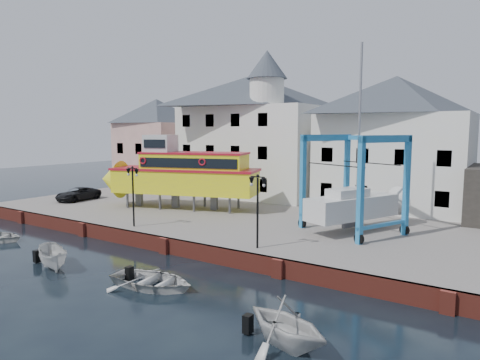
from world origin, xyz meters
The scene contains 14 objects.
ground centered at (0.00, 0.00, 0.00)m, with size 140.00×140.00×0.00m, color black.
hardstanding centered at (0.00, 11.00, 0.50)m, with size 44.00×22.00×1.00m, color slate.
quay_wall centered at (0.00, 0.10, 0.50)m, with size 44.00×0.47×1.00m.
building_pink centered at (-18.00, 18.00, 6.15)m, with size 8.00×7.00×10.30m.
building_white_main centered at (-4.87, 18.39, 7.34)m, with size 14.00×8.30×14.00m.
building_white_right centered at (9.00, 19.00, 6.60)m, with size 12.00×8.00×11.20m.
lamp_post_left centered at (-4.00, 1.20, 4.17)m, with size 1.12×0.32×4.20m.
lamp_post_right centered at (6.00, 1.20, 4.17)m, with size 1.12×0.32×4.20m.
tour_boat centered at (-6.44, 8.28, 3.95)m, with size 14.74×7.50×6.26m.
travel_lift centered at (9.39, 8.81, 3.04)m, with size 7.00×8.21×12.20m.
van centered at (-16.91, 6.10, 1.61)m, with size 2.02×4.38×1.22m, color black.
motorboat_a centered at (-3.26, -5.46, 0.00)m, with size 1.35×3.58×1.38m, color silver.
motorboat_b centered at (3.51, -4.60, 0.00)m, with size 3.17×4.44×0.92m, color silver.
motorboat_c centered at (11.59, -6.11, 0.00)m, with size 3.10×3.59×1.89m, color silver.
Camera 1 is at (18.16, -19.05, 7.60)m, focal length 32.00 mm.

